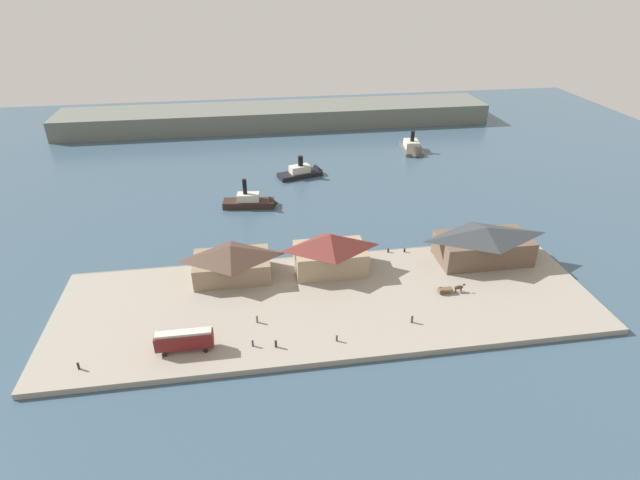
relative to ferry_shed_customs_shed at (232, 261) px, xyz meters
The scene contains 20 objects.
ground_plane 22.36m from the ferry_shed_customs_shed, 26.93° to the left, with size 320.00×320.00×0.00m, color #385166.
quay_promenade 23.33m from the ferry_shed_customs_shed, 32.01° to the right, with size 110.00×36.00×1.20m, color gray.
seawall_edge 20.91m from the ferry_shed_customs_shed, 17.88° to the left, with size 110.00×0.80×1.00m, color slate.
ferry_shed_customs_shed is the anchor object (origin of this frame).
ferry_shed_east_terminal 21.75m from the ferry_shed_customs_shed, ahead, with size 15.97×10.29×9.02m.
ferry_shed_west_terminal 57.57m from the ferry_shed_customs_shed, ahead, with size 21.38×11.18×8.35m.
street_tram 24.87m from the ferry_shed_customs_shed, 109.98° to the right, with size 10.21×2.60×4.15m.
horse_cart 47.31m from the ferry_shed_customs_shed, 16.39° to the right, with size 5.82×1.35×1.87m.
pedestrian_standing_center 31.45m from the ferry_shed_customs_shed, 53.06° to the right, with size 0.38×0.38×1.52m.
pedestrian_walking_east 24.55m from the ferry_shed_customs_shed, 81.76° to the right, with size 0.38×0.38×1.52m.
pedestrian_at_waters_edge 36.71m from the ferry_shed_customs_shed, 135.80° to the right, with size 0.40×0.40×1.61m.
pedestrian_walking_west 18.13m from the ferry_shed_customs_shed, 75.21° to the right, with size 0.43×0.43×1.75m.
pedestrian_near_east_shed 26.28m from the ferry_shed_customs_shed, 73.03° to the right, with size 0.43×0.43×1.75m.
pedestrian_near_cart 40.66m from the ferry_shed_customs_shed, 32.60° to the right, with size 0.44×0.44×1.76m.
mooring_post_east 41.16m from the ferry_shed_customs_shed, ahead, with size 0.44×0.44×0.90m, color black.
mooring_post_center_west 37.36m from the ferry_shed_customs_shed, ahead, with size 0.44×0.44×0.90m, color black.
ferry_approaching_east 39.02m from the ferry_shed_customs_shed, 81.09° to the left, with size 16.25×6.36×9.59m.
ferry_moored_east 64.56m from the ferry_shed_customs_shed, 68.40° to the left, with size 16.40×9.27×8.67m.
ferry_departing_north 101.11m from the ferry_shed_customs_shed, 49.32° to the left, with size 8.10×16.36×9.96m.
far_headland 121.43m from the ferry_shed_customs_shed, 80.80° to the left, with size 180.00×24.00×8.00m, color #60665B.
Camera 1 is at (-14.72, -106.49, 62.82)m, focal length 28.56 mm.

